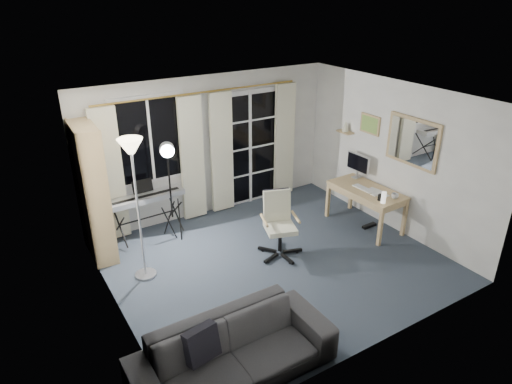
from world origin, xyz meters
TOP-DOWN VIEW (x-y plane):
  - floor at (0.00, 0.00)m, footprint 4.50×4.00m
  - window at (-1.05, 1.97)m, footprint 1.20×0.08m
  - french_door at (0.75, 1.97)m, footprint 1.32×0.09m
  - curtains at (-0.14, 1.88)m, footprint 3.60×0.07m
  - bookshelf at (-2.13, 1.59)m, footprint 0.36×0.95m
  - torchiere_lamp at (-1.73, 0.66)m, footprint 0.37×0.37m
  - keyboard_piano at (-1.30, 1.70)m, footprint 1.22×0.62m
  - studio_light at (-1.00, 1.39)m, footprint 0.36×0.36m
  - office_chair at (0.20, 0.22)m, footprint 0.68×0.68m
  - desk at (1.88, 0.13)m, footprint 0.68×1.28m
  - monitor at (2.08, 0.58)m, footprint 0.17×0.49m
  - desk_clutter at (1.83, -0.08)m, footprint 0.38×0.77m
  - mug at (1.98, -0.37)m, footprint 0.11×0.09m
  - wall_mirror at (2.22, -0.35)m, footprint 0.04×0.94m
  - framed_print at (2.23, 0.55)m, footprint 0.03×0.42m
  - wall_shelf at (2.16, 1.05)m, footprint 0.16×0.30m
  - sofa at (-1.55, -1.55)m, footprint 2.09×0.61m

SIDE VIEW (x-z plane):
  - floor at x=0.00m, z-range -0.02..0.00m
  - sofa at x=-1.55m, z-range 0.00..0.82m
  - desk_clutter at x=1.83m, z-range 0.10..0.95m
  - office_chair at x=0.20m, z-range 0.09..1.06m
  - desk at x=1.88m, z-range 0.25..0.93m
  - keyboard_piano at x=-1.30m, z-range 0.23..1.10m
  - mug at x=1.98m, z-range 0.67..0.78m
  - monitor at x=2.08m, z-range 0.72..1.14m
  - bookshelf at x=-2.13m, z-range -0.05..1.96m
  - french_door at x=0.75m, z-range -0.03..2.08m
  - curtains at x=-0.14m, z-range 0.03..2.16m
  - studio_light at x=-1.00m, z-range 0.50..2.14m
  - wall_shelf at x=2.16m, z-range 1.32..1.50m
  - window at x=-1.05m, z-range 0.80..2.20m
  - wall_mirror at x=2.22m, z-range 1.18..1.92m
  - framed_print at x=2.23m, z-range 1.44..1.76m
  - torchiere_lamp at x=-1.73m, z-range 0.61..2.60m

